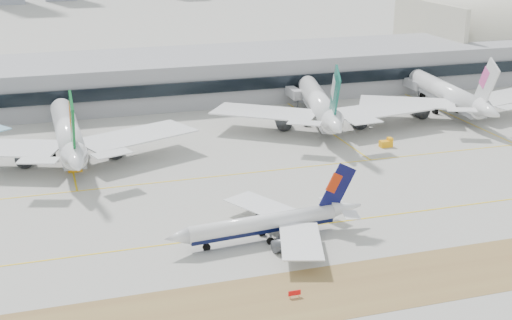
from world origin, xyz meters
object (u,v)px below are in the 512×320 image
object	(u,v)px
widebody_eva	(68,135)
terminal	(183,76)
taxiing_airliner	(269,223)
widebody_cathay	(320,106)
widebody_china_air	(449,95)

from	to	relation	value
widebody_eva	terminal	bearing A→B (deg)	-36.68
taxiing_airliner	widebody_cathay	xyz separation A→B (m)	(40.65, 72.89, 3.05)
widebody_eva	taxiing_airliner	bearing A→B (deg)	-152.13
widebody_cathay	terminal	size ratio (longest dim) A/B	0.24
taxiing_airliner	widebody_china_air	size ratio (longest dim) A/B	0.65
widebody_eva	terminal	distance (m)	73.55
widebody_cathay	widebody_china_air	xyz separation A→B (m)	(45.85, 1.14, -0.30)
widebody_eva	widebody_cathay	size ratio (longest dim) A/B	1.03
widebody_eva	widebody_cathay	distance (m)	75.87
widebody_eva	terminal	size ratio (longest dim) A/B	0.24
taxiing_airliner	widebody_eva	distance (m)	72.88
widebody_eva	widebody_china_air	xyz separation A→B (m)	(121.20, 10.02, -0.31)
taxiing_airliner	widebody_eva	xyz separation A→B (m)	(-34.70, 64.02, 3.05)
terminal	widebody_china_air	bearing A→B (deg)	-32.40
taxiing_airliner	widebody_eva	size ratio (longest dim) A/B	0.62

